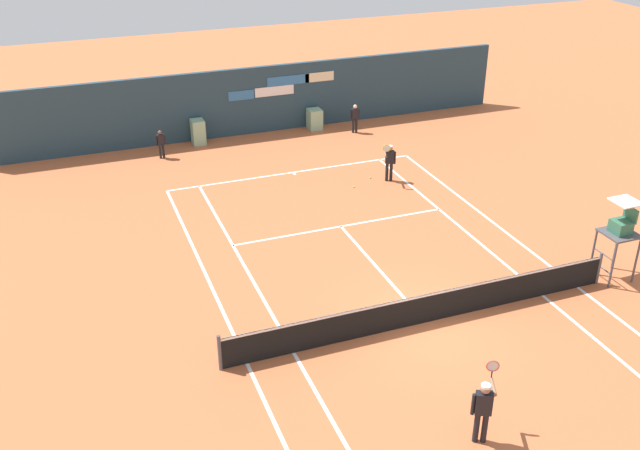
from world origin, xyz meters
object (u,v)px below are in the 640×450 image
umpire_chair (620,229)px  ball_kid_centre_post (161,142)px  player_on_baseline (389,160)px  ball_kid_left_post (355,117)px  tennis_ball_near_service_line (354,187)px  tennis_ball_mid_court (370,178)px  player_near_side (483,407)px

umpire_chair → ball_kid_centre_post: 19.06m
player_on_baseline → ball_kid_centre_post: player_on_baseline is taller
ball_kid_centre_post → ball_kid_left_post: 9.21m
umpire_chair → ball_kid_left_post: bearing=8.6°
tennis_ball_near_service_line → tennis_ball_mid_court: same height
player_near_side → tennis_ball_near_service_line: player_near_side is taller
player_on_baseline → ball_kid_centre_post: size_ratio=1.39×
ball_kid_centre_post → player_near_side: bearing=93.7°
umpire_chair → player_near_side: size_ratio=1.44×
player_on_baseline → tennis_ball_near_service_line: 1.83m
ball_kid_centre_post → tennis_ball_near_service_line: 8.91m
player_on_baseline → player_near_side: 14.77m
player_near_side → umpire_chair: bearing=54.7°
player_near_side → ball_kid_centre_post: (-3.77, 19.88, -0.25)m
ball_kid_left_post → player_near_side: bearing=81.5°
ball_kid_left_post → tennis_ball_mid_court: ball_kid_left_post is taller
ball_kid_left_post → tennis_ball_mid_court: 5.59m
player_near_side → tennis_ball_near_service_line: 14.30m
umpire_chair → tennis_ball_near_service_line: umpire_chair is taller
ball_kid_centre_post → tennis_ball_mid_court: ball_kid_centre_post is taller
tennis_ball_near_service_line → player_on_baseline: bearing=3.7°
ball_kid_centre_post → tennis_ball_near_service_line: size_ratio=18.78×
player_on_baseline → ball_kid_centre_post: 10.07m
umpire_chair → player_on_baseline: size_ratio=1.51×
umpire_chair → tennis_ball_mid_court: bearing=21.5°
umpire_chair → ball_kid_centre_post: bearing=37.2°
tennis_ball_near_service_line → tennis_ball_mid_court: size_ratio=1.00×
player_near_side → player_on_baseline: bearing=95.8°
player_on_baseline → player_near_side: bearing=90.8°
player_near_side → tennis_ball_near_service_line: (2.87, 13.97, -0.96)m
player_on_baseline → ball_kid_left_post: (0.98, 5.80, -0.13)m
player_near_side → tennis_ball_near_service_line: bearing=101.8°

